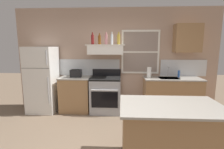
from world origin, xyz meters
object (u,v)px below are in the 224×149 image
refrigerator (43,79)px  paper_towel_roll (149,72)px  toaster (76,73)px  kitchen_island (170,136)px  stove_range (106,94)px  dish_soap_bottle (179,74)px  bottle_champagne_gold_foil (119,39)px  bottle_red_label_wine (93,39)px  bottle_clear_tall (112,39)px  bottle_rose_pink (106,39)px  bottle_amber_wine (99,40)px

refrigerator → paper_towel_roll: refrigerator is taller
toaster → refrigerator: bearing=-175.5°
paper_towel_roll → kitchen_island: size_ratio=0.19×
toaster → stove_range: size_ratio=0.27×
stove_range → dish_soap_bottle: bearing=4.2°
bottle_champagne_gold_foil → paper_towel_roll: 1.15m
bottle_red_label_wine → dish_soap_bottle: size_ratio=1.69×
refrigerator → paper_towel_roll: bearing=1.3°
bottle_clear_tall → dish_soap_bottle: bearing=2.1°
bottle_rose_pink → dish_soap_bottle: size_ratio=1.71×
paper_towel_roll → bottle_rose_pink: bearing=176.8°
refrigerator → stove_range: refrigerator is taller
paper_towel_roll → bottle_champagne_gold_foil: bearing=172.2°
bottle_red_label_wine → bottle_amber_wine: (0.18, -0.04, -0.01)m
refrigerator → bottle_champagne_gold_foil: (1.97, 0.17, 1.03)m
kitchen_island → dish_soap_bottle: bearing=69.8°
bottle_rose_pink → dish_soap_bottle: 2.07m
bottle_rose_pink → dish_soap_bottle: (1.87, 0.04, -0.87)m
paper_towel_roll → bottle_clear_tall: bearing=177.8°
toaster → bottle_red_label_wine: bearing=5.8°
stove_range → kitchen_island: stove_range is taller
refrigerator → bottle_clear_tall: bottle_clear_tall is taller
stove_range → bottle_rose_pink: size_ratio=3.55×
bottle_rose_pink → paper_towel_roll: (1.09, -0.06, -0.83)m
bottle_rose_pink → bottle_champagne_gold_foil: bearing=8.3°
stove_range → bottle_red_label_wine: 1.45m
toaster → bottle_rose_pink: bottle_rose_pink is taller
bottle_amber_wine → bottle_clear_tall: bearing=4.1°
bottle_clear_tall → kitchen_island: size_ratio=0.22×
bottle_amber_wine → paper_towel_roll: bearing=-0.6°
refrigerator → kitchen_island: 3.41m
bottle_red_label_wine → paper_towel_roll: bearing=-2.1°
stove_range → dish_soap_bottle: same height
toaster → stove_range: 0.95m
stove_range → kitchen_island: bearing=-61.5°
toaster → dish_soap_bottle: toaster is taller
paper_towel_roll → refrigerator: bearing=-178.7°
bottle_red_label_wine → kitchen_island: 2.91m
bottle_amber_wine → bottle_champagne_gold_foil: (0.48, 0.09, 0.02)m
toaster → paper_towel_roll: size_ratio=1.10×
refrigerator → toaster: 0.89m
bottle_red_label_wine → kitchen_island: (1.43, -2.10, -1.42)m
refrigerator → stove_range: size_ratio=1.55×
toaster → bottle_red_label_wine: size_ratio=0.98×
toaster → bottle_clear_tall: 1.28m
bottle_amber_wine → dish_soap_bottle: size_ratio=1.53×
stove_range → bottle_clear_tall: size_ratio=3.52×
stove_range → bottle_amber_wine: bottle_amber_wine is taller
bottle_amber_wine → toaster: bearing=-179.5°
bottle_champagne_gold_foil → kitchen_island: 2.69m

